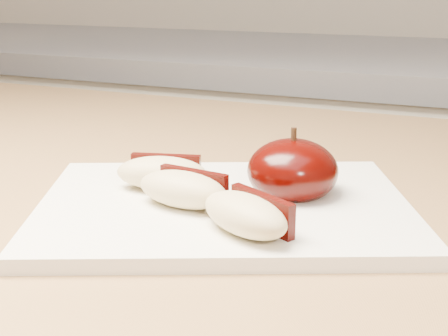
% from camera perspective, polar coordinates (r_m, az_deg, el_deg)
% --- Properties ---
extents(back_cabinet, '(2.40, 0.62, 0.94)m').
position_cam_1_polar(back_cabinet, '(1.35, 11.86, -9.73)').
color(back_cabinet, silver).
rests_on(back_cabinet, ground).
extents(cutting_board, '(0.33, 0.29, 0.01)m').
position_cam_1_polar(cutting_board, '(0.46, 0.00, -3.60)').
color(cutting_board, silver).
rests_on(cutting_board, island_counter).
extents(apple_half, '(0.09, 0.09, 0.06)m').
position_cam_1_polar(apple_half, '(0.48, 6.29, -0.25)').
color(apple_half, black).
rests_on(apple_half, cutting_board).
extents(apple_wedge_a, '(0.08, 0.05, 0.03)m').
position_cam_1_polar(apple_wedge_a, '(0.49, -5.67, -0.41)').
color(apple_wedge_a, '#CCB581').
rests_on(apple_wedge_a, cutting_board).
extents(apple_wedge_b, '(0.07, 0.04, 0.03)m').
position_cam_1_polar(apple_wedge_b, '(0.45, -3.69, -1.91)').
color(apple_wedge_b, '#CCB581').
rests_on(apple_wedge_b, cutting_board).
extents(apple_wedge_c, '(0.08, 0.06, 0.03)m').
position_cam_1_polar(apple_wedge_c, '(0.40, 2.09, -4.23)').
color(apple_wedge_c, '#CCB581').
rests_on(apple_wedge_c, cutting_board).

